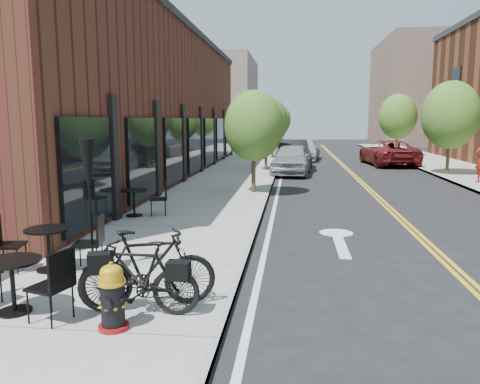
{
  "coord_description": "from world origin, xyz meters",
  "views": [
    {
      "loc": [
        0.89,
        -8.48,
        2.85
      ],
      "look_at": [
        -0.46,
        3.32,
        1.0
      ],
      "focal_mm": 35.0,
      "sensor_mm": 36.0,
      "label": 1
    }
  ],
  "objects_px": {
    "bistro_set_a": "(12,278)",
    "parked_car_a": "(292,159)",
    "bistro_set_b": "(49,243)",
    "patio_umbrella": "(89,177)",
    "fire_hydrant": "(112,298)",
    "bistro_set_c": "(134,199)",
    "parked_car_c": "(304,150)",
    "parked_car_far": "(388,153)",
    "bicycle_left": "(138,277)",
    "bicycle_right": "(148,269)",
    "parked_car_b": "(292,154)"
  },
  "relations": [
    {
      "from": "parked_car_b",
      "to": "bistro_set_a",
      "type": "bearing_deg",
      "value": -105.65
    },
    {
      "from": "fire_hydrant",
      "to": "parked_car_c",
      "type": "height_order",
      "value": "parked_car_c"
    },
    {
      "from": "bistro_set_b",
      "to": "bistro_set_a",
      "type": "bearing_deg",
      "value": -85.96
    },
    {
      "from": "patio_umbrella",
      "to": "parked_car_c",
      "type": "xyz_separation_m",
      "value": [
        4.3,
        25.38,
        -1.11
      ]
    },
    {
      "from": "bistro_set_c",
      "to": "parked_car_far",
      "type": "height_order",
      "value": "parked_car_far"
    },
    {
      "from": "parked_car_c",
      "to": "fire_hydrant",
      "type": "bearing_deg",
      "value": -89.12
    },
    {
      "from": "parked_car_a",
      "to": "parked_car_far",
      "type": "bearing_deg",
      "value": 48.4
    },
    {
      "from": "patio_umbrella",
      "to": "fire_hydrant",
      "type": "bearing_deg",
      "value": -60.55
    },
    {
      "from": "bicycle_left",
      "to": "parked_car_a",
      "type": "bearing_deg",
      "value": 175.13
    },
    {
      "from": "fire_hydrant",
      "to": "bistro_set_c",
      "type": "distance_m",
      "value": 7.4
    },
    {
      "from": "parked_car_b",
      "to": "bicycle_right",
      "type": "bearing_deg",
      "value": -100.94
    },
    {
      "from": "bicycle_right",
      "to": "bistro_set_c",
      "type": "bearing_deg",
      "value": 0.61
    },
    {
      "from": "fire_hydrant",
      "to": "parked_car_a",
      "type": "bearing_deg",
      "value": 93.64
    },
    {
      "from": "bicycle_left",
      "to": "parked_car_a",
      "type": "distance_m",
      "value": 18.45
    },
    {
      "from": "parked_car_b",
      "to": "parked_car_c",
      "type": "relative_size",
      "value": 1.0
    },
    {
      "from": "bistro_set_a",
      "to": "patio_umbrella",
      "type": "distance_m",
      "value": 2.27
    },
    {
      "from": "patio_umbrella",
      "to": "parked_car_c",
      "type": "distance_m",
      "value": 25.77
    },
    {
      "from": "parked_car_a",
      "to": "parked_car_far",
      "type": "distance_m",
      "value": 8.22
    },
    {
      "from": "fire_hydrant",
      "to": "bistro_set_c",
      "type": "height_order",
      "value": "bistro_set_c"
    },
    {
      "from": "parked_car_b",
      "to": "patio_umbrella",
      "type": "bearing_deg",
      "value": -105.63
    },
    {
      "from": "fire_hydrant",
      "to": "parked_car_c",
      "type": "relative_size",
      "value": 0.18
    },
    {
      "from": "bistro_set_b",
      "to": "bistro_set_c",
      "type": "xyz_separation_m",
      "value": [
        -0.1,
        4.88,
        -0.02
      ]
    },
    {
      "from": "bistro_set_b",
      "to": "parked_car_a",
      "type": "xyz_separation_m",
      "value": [
        4.3,
        16.67,
        0.17
      ]
    },
    {
      "from": "bistro_set_a",
      "to": "bistro_set_c",
      "type": "distance_m",
      "value": 6.75
    },
    {
      "from": "parked_car_a",
      "to": "bicycle_left",
      "type": "bearing_deg",
      "value": -91.4
    },
    {
      "from": "fire_hydrant",
      "to": "bistro_set_a",
      "type": "relative_size",
      "value": 0.47
    },
    {
      "from": "parked_car_c",
      "to": "parked_car_far",
      "type": "relative_size",
      "value": 0.89
    },
    {
      "from": "bistro_set_c",
      "to": "bicycle_left",
      "type": "bearing_deg",
      "value": -87.38
    },
    {
      "from": "patio_umbrella",
      "to": "parked_car_a",
      "type": "xyz_separation_m",
      "value": [
        3.5,
        16.62,
        -1.04
      ]
    },
    {
      "from": "fire_hydrant",
      "to": "parked_car_a",
      "type": "xyz_separation_m",
      "value": [
        2.23,
        18.87,
        0.25
      ]
    },
    {
      "from": "bicycle_right",
      "to": "bicycle_left",
      "type": "bearing_deg",
      "value": 136.73
    },
    {
      "from": "bistro_set_b",
      "to": "patio_umbrella",
      "type": "relative_size",
      "value": 0.81
    },
    {
      "from": "fire_hydrant",
      "to": "parked_car_b",
      "type": "relative_size",
      "value": 0.18
    },
    {
      "from": "patio_umbrella",
      "to": "parked_car_a",
      "type": "bearing_deg",
      "value": 78.12
    },
    {
      "from": "bicycle_right",
      "to": "parked_car_b",
      "type": "relative_size",
      "value": 0.39
    },
    {
      "from": "bistro_set_a",
      "to": "parked_car_a",
      "type": "relative_size",
      "value": 0.41
    },
    {
      "from": "bistro_set_a",
      "to": "parked_car_c",
      "type": "relative_size",
      "value": 0.38
    },
    {
      "from": "parked_car_a",
      "to": "parked_car_far",
      "type": "relative_size",
      "value": 0.83
    },
    {
      "from": "bistro_set_a",
      "to": "parked_car_b",
      "type": "xyz_separation_m",
      "value": [
        3.84,
        21.84,
        0.2
      ]
    },
    {
      "from": "fire_hydrant",
      "to": "parked_car_b",
      "type": "xyz_separation_m",
      "value": [
        2.23,
        22.18,
        0.27
      ]
    },
    {
      "from": "bistro_set_b",
      "to": "parked_car_b",
      "type": "xyz_separation_m",
      "value": [
        4.3,
        19.99,
        0.19
      ]
    },
    {
      "from": "bicycle_right",
      "to": "parked_car_far",
      "type": "relative_size",
      "value": 0.35
    },
    {
      "from": "bistro_set_a",
      "to": "parked_car_c",
      "type": "bearing_deg",
      "value": 96.82
    },
    {
      "from": "bicycle_right",
      "to": "bistro_set_a",
      "type": "height_order",
      "value": "bicycle_right"
    },
    {
      "from": "patio_umbrella",
      "to": "parked_car_a",
      "type": "relative_size",
      "value": 0.51
    },
    {
      "from": "fire_hydrant",
      "to": "parked_car_a",
      "type": "height_order",
      "value": "parked_car_a"
    },
    {
      "from": "bicycle_left",
      "to": "bicycle_right",
      "type": "xyz_separation_m",
      "value": [
        0.08,
        0.2,
        0.06
      ]
    },
    {
      "from": "bicycle_right",
      "to": "parked_car_far",
      "type": "bearing_deg",
      "value": -38.76
    },
    {
      "from": "fire_hydrant",
      "to": "bicycle_left",
      "type": "distance_m",
      "value": 0.57
    },
    {
      "from": "patio_umbrella",
      "to": "parked_car_far",
      "type": "bearing_deg",
      "value": 66.96
    }
  ]
}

